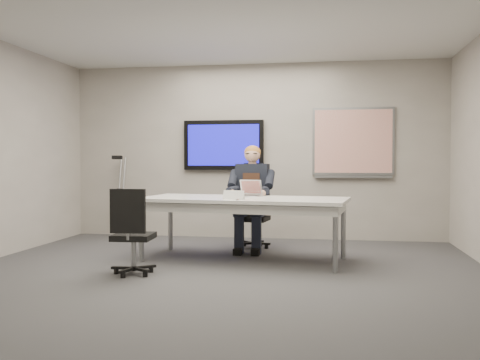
% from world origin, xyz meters
% --- Properties ---
extents(floor, '(6.00, 6.00, 0.02)m').
position_xyz_m(floor, '(0.00, 0.00, 0.00)').
color(floor, '#363639').
rests_on(floor, ground).
extents(ceiling, '(6.00, 6.00, 0.02)m').
position_xyz_m(ceiling, '(0.00, 0.00, 2.80)').
color(ceiling, silver).
rests_on(ceiling, wall_back).
extents(wall_back, '(6.00, 0.02, 2.80)m').
position_xyz_m(wall_back, '(0.00, 3.00, 1.40)').
color(wall_back, gray).
rests_on(wall_back, ground).
extents(wall_front, '(6.00, 0.02, 2.80)m').
position_xyz_m(wall_front, '(0.00, -3.00, 1.40)').
color(wall_front, gray).
rests_on(wall_front, ground).
extents(conference_table, '(2.66, 1.36, 0.78)m').
position_xyz_m(conference_table, '(0.13, 1.03, 0.69)').
color(conference_table, silver).
rests_on(conference_table, ground).
extents(tv_display, '(1.30, 0.09, 0.80)m').
position_xyz_m(tv_display, '(-0.50, 2.95, 1.50)').
color(tv_display, black).
rests_on(tv_display, wall_back).
extents(whiteboard, '(1.25, 0.08, 1.10)m').
position_xyz_m(whiteboard, '(1.55, 2.97, 1.53)').
color(whiteboard, gray).
rests_on(whiteboard, wall_back).
extents(office_chair_far, '(0.52, 0.52, 0.96)m').
position_xyz_m(office_chair_far, '(0.12, 2.03, 0.30)').
color(office_chair_far, black).
rests_on(office_chair_far, ground).
extents(office_chair_near, '(0.48, 0.48, 0.95)m').
position_xyz_m(office_chair_near, '(-0.92, -0.03, 0.30)').
color(office_chair_near, black).
rests_on(office_chair_near, ground).
extents(seated_person, '(0.46, 0.79, 1.46)m').
position_xyz_m(seated_person, '(0.11, 1.77, 0.59)').
color(seated_person, '#1D2231').
rests_on(seated_person, office_chair_far).
extents(crutch, '(0.36, 0.65, 1.41)m').
position_xyz_m(crutch, '(-2.19, 2.79, 0.68)').
color(crutch, '#999CA0').
rests_on(crutch, ground).
extents(laptop, '(0.34, 0.35, 0.21)m').
position_xyz_m(laptop, '(0.17, 1.31, 0.84)').
color(laptop, silver).
rests_on(laptop, conference_table).
extents(name_tent, '(0.28, 0.14, 0.11)m').
position_xyz_m(name_tent, '(0.06, 0.74, 0.84)').
color(name_tent, silver).
rests_on(name_tent, conference_table).
extents(pen, '(0.01, 0.12, 0.01)m').
position_xyz_m(pen, '(0.12, 0.62, 0.79)').
color(pen, black).
rests_on(pen, conference_table).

